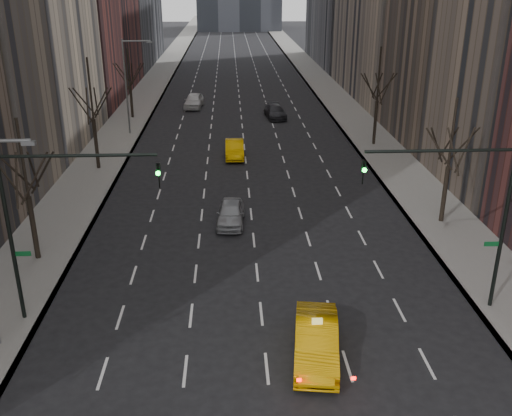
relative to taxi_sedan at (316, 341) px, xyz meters
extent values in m
cube|color=slate|center=(-14.30, 61.38, -0.74)|extent=(4.50, 320.00, 0.15)
cube|color=slate|center=(10.20, 61.38, -0.74)|extent=(4.50, 320.00, 0.15)
cylinder|color=black|center=(-14.05, 9.38, 1.12)|extent=(0.28, 0.28, 3.57)
cylinder|color=black|center=(-14.05, 9.38, 5.03)|extent=(0.16, 0.16, 4.25)
cylinder|color=black|center=(-13.90, 10.22, 4.14)|extent=(0.42, 1.80, 2.52)
cylinder|color=black|center=(-13.24, 9.67, 4.14)|extent=(1.74, 0.72, 2.52)
cylinder|color=black|center=(-13.39, 8.82, 4.14)|extent=(1.46, 1.25, 2.52)
cylinder|color=black|center=(-14.20, 8.53, 4.14)|extent=(0.42, 1.80, 2.52)
cylinder|color=black|center=(-14.86, 9.08, 4.14)|extent=(1.74, 0.72, 2.52)
cylinder|color=black|center=(-14.71, 9.93, 4.14)|extent=(1.46, 1.25, 2.52)
cylinder|color=black|center=(-14.05, 25.38, 1.33)|extent=(0.28, 0.28, 3.99)
cylinder|color=black|center=(-14.05, 25.38, 5.70)|extent=(0.16, 0.16, 4.75)
cylinder|color=black|center=(-13.90, 26.22, 4.56)|extent=(0.42, 1.80, 2.52)
cylinder|color=black|center=(-13.24, 25.67, 4.56)|extent=(1.74, 0.72, 2.52)
cylinder|color=black|center=(-13.39, 24.82, 4.56)|extent=(1.46, 1.25, 2.52)
cylinder|color=black|center=(-14.20, 24.53, 4.56)|extent=(0.42, 1.80, 2.52)
cylinder|color=black|center=(-14.86, 25.08, 4.56)|extent=(1.74, 0.72, 2.52)
cylinder|color=black|center=(-14.71, 25.93, 4.56)|extent=(1.46, 1.25, 2.52)
cylinder|color=black|center=(-14.05, 43.38, 1.02)|extent=(0.28, 0.28, 3.36)
cylinder|color=black|center=(-14.05, 43.38, 4.70)|extent=(0.16, 0.16, 4.00)
cylinder|color=black|center=(-13.90, 44.22, 3.93)|extent=(0.42, 1.80, 2.52)
cylinder|color=black|center=(-13.24, 43.67, 3.93)|extent=(1.74, 0.72, 2.52)
cylinder|color=black|center=(-13.39, 42.82, 3.93)|extent=(1.46, 1.25, 2.52)
cylinder|color=black|center=(-14.20, 42.53, 3.93)|extent=(0.42, 1.80, 2.52)
cylinder|color=black|center=(-14.86, 43.08, 3.93)|extent=(1.74, 0.72, 2.52)
cylinder|color=black|center=(-14.71, 43.93, 3.93)|extent=(1.46, 1.25, 2.52)
cylinder|color=black|center=(9.95, 13.38, 1.12)|extent=(0.28, 0.28, 3.57)
cylinder|color=black|center=(9.95, 13.38, 5.03)|extent=(0.16, 0.16, 4.25)
cylinder|color=black|center=(10.10, 14.22, 4.14)|extent=(0.42, 1.80, 2.52)
cylinder|color=black|center=(10.76, 13.67, 4.14)|extent=(1.74, 0.72, 2.52)
cylinder|color=black|center=(10.61, 12.82, 4.14)|extent=(1.46, 1.25, 2.52)
cylinder|color=black|center=(9.80, 12.53, 4.14)|extent=(0.42, 1.80, 2.52)
cylinder|color=black|center=(9.14, 13.08, 4.14)|extent=(1.74, 0.72, 2.52)
cylinder|color=black|center=(9.29, 13.93, 4.14)|extent=(1.46, 1.25, 2.52)
cylinder|color=black|center=(9.95, 31.38, 1.33)|extent=(0.28, 0.28, 3.99)
cylinder|color=black|center=(9.95, 31.38, 5.70)|extent=(0.16, 0.16, 4.75)
cylinder|color=black|center=(10.10, 32.22, 4.56)|extent=(0.42, 1.80, 2.52)
cylinder|color=black|center=(10.76, 31.67, 4.56)|extent=(1.74, 0.72, 2.52)
cylinder|color=black|center=(10.61, 30.82, 4.56)|extent=(1.46, 1.25, 2.52)
cylinder|color=black|center=(9.80, 30.53, 4.56)|extent=(0.42, 1.80, 2.52)
cylinder|color=black|center=(9.14, 31.08, 4.56)|extent=(1.74, 0.72, 2.52)
cylinder|color=black|center=(9.29, 31.93, 4.56)|extent=(1.46, 1.25, 2.52)
cylinder|color=black|center=(-12.85, 3.38, 3.34)|extent=(0.18, 0.18, 8.00)
cylinder|color=black|center=(-9.60, 3.38, 6.94)|extent=(6.50, 0.14, 0.14)
imported|color=black|center=(-6.35, 3.38, 6.04)|extent=(0.18, 0.22, 1.10)
sphere|color=#0CFF33|center=(-6.35, 3.20, 6.19)|extent=(0.20, 0.20, 0.20)
cube|color=#0C5926|center=(-12.45, 3.38, 2.54)|extent=(0.70, 0.04, 0.22)
cylinder|color=black|center=(8.75, 3.38, 3.34)|extent=(0.18, 0.18, 8.00)
cylinder|color=black|center=(5.50, 3.38, 6.94)|extent=(6.50, 0.14, 0.14)
imported|color=black|center=(2.25, 3.38, 6.04)|extent=(0.18, 0.22, 1.10)
sphere|color=#0CFF33|center=(2.25, 3.20, 6.19)|extent=(0.20, 0.20, 0.20)
cube|color=#0C5926|center=(8.35, 3.38, 2.54)|extent=(0.70, 0.04, 0.22)
cube|color=slate|center=(-10.75, 1.38, 8.04)|extent=(0.50, 0.22, 0.15)
cylinder|color=slate|center=(-13.25, 36.38, 3.84)|extent=(0.16, 0.16, 9.00)
cylinder|color=slate|center=(-11.95, 36.38, 8.14)|extent=(2.60, 0.14, 0.14)
cube|color=slate|center=(-10.75, 36.38, 8.04)|extent=(0.50, 0.22, 0.15)
imported|color=#D99704|center=(0.00, 0.00, 0.00)|extent=(2.36, 5.12, 1.63)
imported|color=#929499|center=(-3.40, 13.88, -0.11)|extent=(1.93, 4.25, 1.41)
imported|color=#FCB605|center=(-2.97, 28.22, -0.07)|extent=(1.58, 4.50, 1.48)
imported|color=#29292D|center=(1.68, 42.91, -0.11)|extent=(2.53, 5.03, 1.40)
imported|color=silver|center=(-7.57, 48.63, 0.03)|extent=(2.42, 5.11, 1.69)
camera|label=1|loc=(-3.36, -19.25, 13.69)|focal=40.00mm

